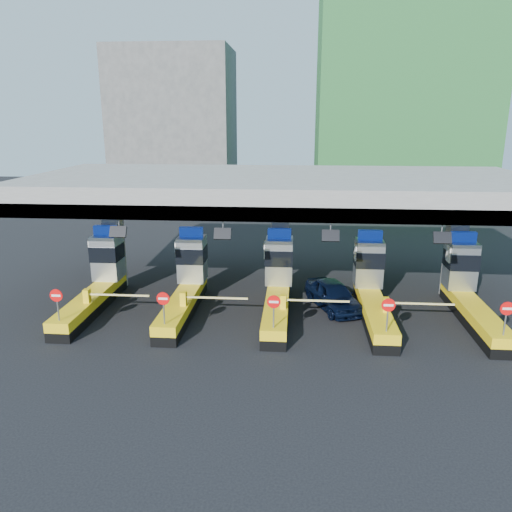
{
  "coord_description": "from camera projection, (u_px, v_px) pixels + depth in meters",
  "views": [
    {
      "loc": [
        0.9,
        -25.35,
        10.13
      ],
      "look_at": [
        -1.17,
        0.0,
        3.05
      ],
      "focal_mm": 35.0,
      "sensor_mm": 36.0,
      "label": 1
    }
  ],
  "objects": [
    {
      "name": "toll_lane_far_right",
      "position": [
        468.0,
        289.0,
        26.24
      ],
      "size": [
        4.43,
        8.0,
        4.16
      ],
      "color": "black",
      "rests_on": "ground"
    },
    {
      "name": "toll_lane_left",
      "position": [
        187.0,
        282.0,
        27.42
      ],
      "size": [
        4.43,
        8.0,
        4.16
      ],
      "color": "black",
      "rests_on": "ground"
    },
    {
      "name": "toll_lane_far_left",
      "position": [
        99.0,
        280.0,
        27.81
      ],
      "size": [
        4.43,
        8.0,
        4.16
      ],
      "color": "black",
      "rests_on": "ground"
    },
    {
      "name": "van",
      "position": [
        333.0,
        295.0,
        27.2
      ],
      "size": [
        3.4,
        4.9,
        1.55
      ],
      "primitive_type": "imported",
      "rotation": [
        0.0,
        0.0,
        0.38
      ],
      "color": "black",
      "rests_on": "ground"
    },
    {
      "name": "toll_lane_right",
      "position": [
        371.0,
        287.0,
        26.63
      ],
      "size": [
        4.43,
        8.0,
        4.16
      ],
      "color": "black",
      "rests_on": "ground"
    },
    {
      "name": "ground",
      "position": [
        277.0,
        310.0,
        27.13
      ],
      "size": [
        120.0,
        120.0,
        0.0
      ],
      "primitive_type": "plane",
      "color": "black",
      "rests_on": "ground"
    },
    {
      "name": "bg_building_concrete",
      "position": [
        175.0,
        127.0,
        60.38
      ],
      "size": [
        14.0,
        10.0,
        18.0
      ],
      "primitive_type": "cube",
      "color": "#4C4C49",
      "rests_on": "ground"
    },
    {
      "name": "toll_lane_center",
      "position": [
        278.0,
        284.0,
        27.02
      ],
      "size": [
        4.43,
        8.0,
        4.16
      ],
      "color": "black",
      "rests_on": "ground"
    },
    {
      "name": "toll_canopy",
      "position": [
        281.0,
        191.0,
        28.24
      ],
      "size": [
        28.0,
        12.09,
        7.0
      ],
      "color": "slate",
      "rests_on": "ground"
    },
    {
      "name": "bg_building_scaffold",
      "position": [
        403.0,
        80.0,
        53.16
      ],
      "size": [
        18.0,
        12.0,
        28.0
      ],
      "primitive_type": "cube",
      "color": "#1E5926",
      "rests_on": "ground"
    }
  ]
}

